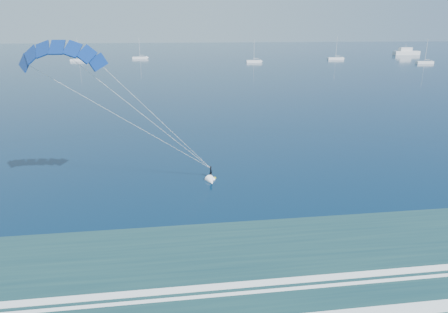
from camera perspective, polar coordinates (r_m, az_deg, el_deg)
name	(u,v)px	position (r m, az deg, el deg)	size (l,w,h in m)	color
kitesurfer_rig	(144,116)	(42.11, -11.39, 5.73)	(20.19, 8.95, 17.29)	#BBD018
motor_yacht	(406,52)	(287.27, 24.57, 13.42)	(16.52, 4.40, 6.62)	silver
sailboat_1	(79,60)	(226.96, -20.00, 12.83)	(8.73, 2.40, 11.99)	silver
sailboat_2	(140,58)	(234.49, -11.91, 13.64)	(8.28, 2.40, 11.22)	silver
sailboat_3	(254,61)	(206.77, 4.28, 13.42)	(7.69, 2.40, 10.81)	silver
sailboat_4	(336,58)	(232.82, 15.65, 13.35)	(8.89, 2.40, 12.10)	silver
sailboat_5	(425,62)	(222.92, 26.74, 11.94)	(8.57, 2.40, 11.63)	silver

